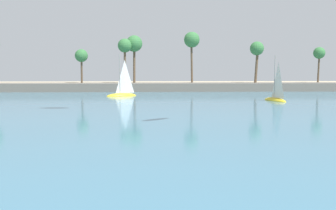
% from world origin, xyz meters
% --- Properties ---
extents(sea, '(220.00, 112.16, 0.06)m').
position_xyz_m(sea, '(0.00, 63.42, 0.03)').
color(sea, teal).
rests_on(sea, ground).
extents(palm_headland, '(94.85, 6.00, 12.60)m').
position_xyz_m(palm_headland, '(-0.21, 79.50, 2.31)').
color(palm_headland, slate).
rests_on(palm_headland, ground).
extents(sailboat_mid_bay, '(5.70, 3.71, 7.97)m').
position_xyz_m(sailboat_mid_bay, '(-5.99, 66.19, 0.78)').
color(sailboat_mid_bay, yellow).
rests_on(sailboat_mid_bay, sea).
extents(sailboat_toward_headland, '(3.02, 5.38, 7.48)m').
position_xyz_m(sailboat_toward_headland, '(18.39, 55.88, 0.73)').
color(sailboat_toward_headland, yellow).
rests_on(sailboat_toward_headland, sea).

